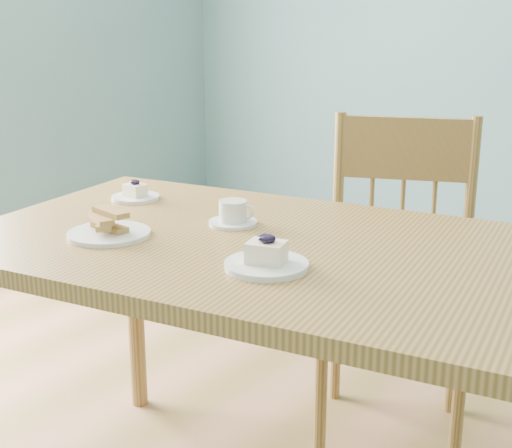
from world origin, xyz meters
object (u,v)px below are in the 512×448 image
at_px(cheesecake_plate_near, 266,260).
at_px(cheesecake_plate_far, 135,194).
at_px(dining_table, 271,274).
at_px(biscotti_plate, 109,228).
at_px(dining_chair, 397,279).
at_px(coffee_cup, 233,214).

height_order(cheesecake_plate_near, cheesecake_plate_far, cheesecake_plate_near).
bearing_deg(dining_table, biscotti_plate, -160.56).
xyz_separation_m(dining_chair, cheesecake_plate_near, (0.08, -0.78, 0.30)).
height_order(dining_table, cheesecake_plate_near, cheesecake_plate_near).
relative_size(cheesecake_plate_far, coffee_cup, 1.11).
height_order(dining_table, coffee_cup, coffee_cup).
relative_size(cheesecake_plate_far, biscotti_plate, 0.69).
bearing_deg(cheesecake_plate_near, dining_chair, 96.02).
bearing_deg(coffee_cup, cheesecake_plate_near, -59.05).
bearing_deg(cheesecake_plate_far, dining_chair, 43.98).
xyz_separation_m(dining_chair, coffee_cup, (-0.18, -0.57, 0.30)).
height_order(cheesecake_plate_near, coffee_cup, cheesecake_plate_near).
xyz_separation_m(dining_table, coffee_cup, (-0.17, 0.06, 0.11)).
bearing_deg(cheesecake_plate_near, cheesecake_plate_far, 160.38).
distance_m(cheesecake_plate_far, biscotti_plate, 0.36).
relative_size(cheesecake_plate_near, coffee_cup, 1.43).
relative_size(dining_table, biscotti_plate, 8.12).
distance_m(dining_table, cheesecake_plate_far, 0.57).
bearing_deg(biscotti_plate, coffee_cup, 56.34).
distance_m(dining_table, biscotti_plate, 0.41).
bearing_deg(coffee_cup, biscotti_plate, -144.37).
distance_m(dining_chair, biscotti_plate, 0.96).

